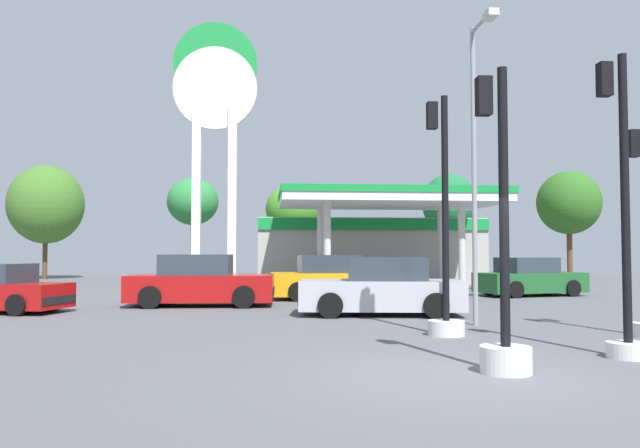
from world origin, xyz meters
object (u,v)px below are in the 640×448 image
object	(u,v)px
car_0	(201,283)
car_1	(382,289)
tree_1	(193,202)
tree_2	(293,210)
tree_0	(46,205)
tree_3	(449,204)
station_pole_sign	(215,118)
car_2	(529,278)
tree_4	(569,203)
corner_streetlamp	(477,144)
traffic_signal_1	(444,267)
traffic_signal_2	(503,292)
car_3	(332,279)
traffic_signal_3	(624,254)

from	to	relation	value
car_0	car_1	world-z (taller)	car_0
tree_1	tree_2	world-z (taller)	tree_1
tree_0	tree_3	distance (m)	25.94
station_pole_sign	car_2	distance (m)	15.76
car_0	tree_2	xyz separation A→B (m)	(3.98, 22.61, 3.88)
tree_2	car_1	bearing A→B (deg)	-87.25
car_0	tree_4	bearing A→B (deg)	41.44
corner_streetlamp	tree_0	bearing A→B (deg)	125.23
traffic_signal_1	tree_0	bearing A→B (deg)	121.96
traffic_signal_1	traffic_signal_2	world-z (taller)	traffic_signal_1
traffic_signal_1	tree_1	bearing A→B (deg)	106.08
traffic_signal_1	traffic_signal_2	distance (m)	3.99
traffic_signal_1	car_3	bearing A→B (deg)	97.13
tree_1	tree_2	size ratio (longest dim) A/B	1.05
car_0	traffic_signal_3	xyz separation A→B (m)	(7.89, -10.47, 0.95)
traffic_signal_2	tree_0	bearing A→B (deg)	118.23
tree_1	tree_4	size ratio (longest dim) A/B	0.94
station_pole_sign	car_1	distance (m)	15.53
station_pole_sign	tree_0	size ratio (longest dim) A/B	1.75
station_pole_sign	tree_1	size ratio (longest dim) A/B	1.89
car_0	tree_4	world-z (taller)	tree_4
car_0	car_3	xyz separation A→B (m)	(4.49, 2.44, -0.01)
car_0	car_1	size ratio (longest dim) A/B	1.01
car_2	traffic_signal_2	xyz separation A→B (m)	(-6.95, -14.98, 0.48)
traffic_signal_1	traffic_signal_3	distance (m)	3.64
station_pole_sign	traffic_signal_3	world-z (taller)	station_pole_sign
tree_1	tree_4	distance (m)	25.15
traffic_signal_1	car_2	bearing A→B (deg)	58.89
traffic_signal_1	tree_2	xyz separation A→B (m)	(-1.76, 30.16, 3.20)
car_1	car_2	world-z (taller)	car_1
traffic_signal_2	tree_0	distance (m)	36.54
car_1	traffic_signal_3	distance (m)	7.69
car_0	traffic_signal_1	distance (m)	9.51
car_2	tree_3	xyz separation A→B (m)	(1.78, 16.41, 4.22)
station_pole_sign	car_1	world-z (taller)	station_pole_sign
car_1	car_3	xyz separation A→B (m)	(-0.74, 5.78, 0.01)
car_3	traffic_signal_1	distance (m)	10.10
traffic_signal_1	traffic_signal_2	size ratio (longest dim) A/B	1.13
tree_4	station_pole_sign	bearing A→B (deg)	-155.17
station_pole_sign	corner_streetlamp	distance (m)	17.32
car_2	car_3	bearing A→B (deg)	-172.70
car_2	traffic_signal_2	distance (m)	16.52
tree_1	car_0	bearing A→B (deg)	-82.82
car_1	traffic_signal_1	size ratio (longest dim) A/B	0.92
car_0	traffic_signal_1	bearing A→B (deg)	-52.76
tree_2	traffic_signal_1	bearing A→B (deg)	-86.66
tree_0	car_0	bearing A→B (deg)	-60.16
tree_0	tree_4	world-z (taller)	tree_0
station_pole_sign	traffic_signal_1	distance (m)	19.01
car_1	tree_0	size ratio (longest dim) A/B	0.64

